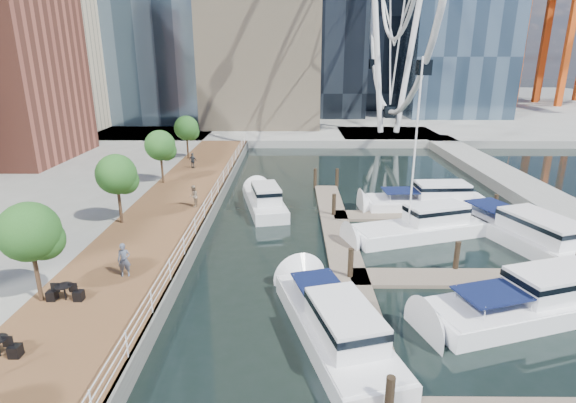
# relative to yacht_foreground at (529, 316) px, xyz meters

# --- Properties ---
(ground) EXTENTS (520.00, 520.00, 0.00)m
(ground) POSITION_rel_yacht_foreground_xyz_m (-10.90, -4.50, 0.00)
(ground) COLOR black
(ground) RESTS_ON ground
(boardwalk) EXTENTS (6.00, 60.00, 1.00)m
(boardwalk) POSITION_rel_yacht_foreground_xyz_m (-19.90, 10.50, 0.50)
(boardwalk) COLOR brown
(boardwalk) RESTS_ON ground
(seawall) EXTENTS (0.25, 60.00, 1.00)m
(seawall) POSITION_rel_yacht_foreground_xyz_m (-16.90, 10.50, 0.50)
(seawall) COLOR #595954
(seawall) RESTS_ON ground
(land_far) EXTENTS (200.00, 114.00, 1.00)m
(land_far) POSITION_rel_yacht_foreground_xyz_m (-10.90, 97.50, 0.50)
(land_far) COLOR gray
(land_far) RESTS_ON ground
(breakwater) EXTENTS (4.00, 60.00, 1.00)m
(breakwater) POSITION_rel_yacht_foreground_xyz_m (9.10, 15.50, 0.50)
(breakwater) COLOR gray
(breakwater) RESTS_ON ground
(pier) EXTENTS (14.00, 12.00, 1.00)m
(pier) POSITION_rel_yacht_foreground_xyz_m (3.10, 47.50, 0.50)
(pier) COLOR gray
(pier) RESTS_ON ground
(railing) EXTENTS (0.10, 60.00, 1.05)m
(railing) POSITION_rel_yacht_foreground_xyz_m (-17.00, 10.50, 1.52)
(railing) COLOR white
(railing) RESTS_ON boardwalk
(floating_docks) EXTENTS (16.00, 34.00, 2.60)m
(floating_docks) POSITION_rel_yacht_foreground_xyz_m (-2.93, 5.48, 0.49)
(floating_docks) COLOR #6D6051
(floating_docks) RESTS_ON ground
(street_trees) EXTENTS (2.60, 42.60, 4.60)m
(street_trees) POSITION_rel_yacht_foreground_xyz_m (-22.30, 9.50, 4.29)
(street_trees) COLOR #3F2B1C
(street_trees) RESTS_ON ground
(yacht_foreground) EXTENTS (11.62, 6.20, 2.15)m
(yacht_foreground) POSITION_rel_yacht_foreground_xyz_m (0.00, 0.00, 0.00)
(yacht_foreground) COLOR white
(yacht_foreground) RESTS_ON ground
(pedestrian_near) EXTENTS (0.69, 0.52, 1.72)m
(pedestrian_near) POSITION_rel_yacht_foreground_xyz_m (-19.35, 1.90, 1.86)
(pedestrian_near) COLOR #4E5668
(pedestrian_near) RESTS_ON boardwalk
(pedestrian_mid) EXTENTS (0.65, 0.81, 1.61)m
(pedestrian_mid) POSITION_rel_yacht_foreground_xyz_m (-18.21, 12.85, 1.81)
(pedestrian_mid) COLOR #7E6B57
(pedestrian_mid) RESTS_ON boardwalk
(pedestrian_far) EXTENTS (0.96, 0.69, 1.51)m
(pedestrian_far) POSITION_rel_yacht_foreground_xyz_m (-20.82, 25.00, 1.75)
(pedestrian_far) COLOR #33383F
(pedestrian_far) RESTS_ON boardwalk
(moored_yachts) EXTENTS (22.95, 34.91, 11.50)m
(moored_yachts) POSITION_rel_yacht_foreground_xyz_m (-2.79, 8.08, 0.00)
(moored_yachts) COLOR white
(moored_yachts) RESTS_ON ground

